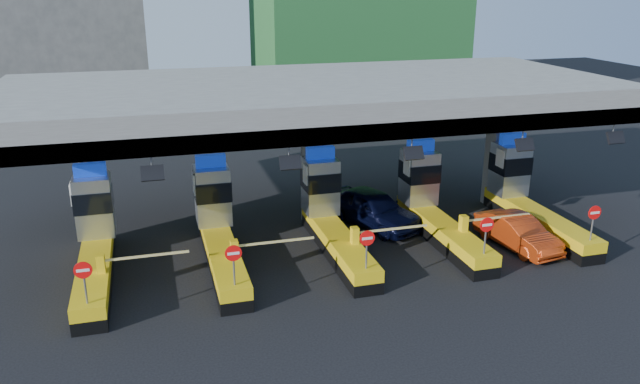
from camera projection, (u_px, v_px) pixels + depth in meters
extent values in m
plane|color=black|center=(331.00, 246.00, 28.16)|extent=(120.00, 120.00, 0.00)
cube|color=slate|center=(313.00, 97.00, 28.89)|extent=(28.00, 12.00, 1.50)
cube|color=#4C4C49|center=(352.00, 132.00, 23.82)|extent=(28.00, 0.60, 0.70)
cube|color=slate|center=(95.00, 187.00, 27.44)|extent=(1.00, 1.00, 5.50)
cube|color=slate|center=(314.00, 169.00, 30.01)|extent=(1.00, 1.00, 5.50)
cube|color=slate|center=(498.00, 154.00, 32.58)|extent=(1.00, 1.00, 5.50)
cylinder|color=slate|center=(151.00, 162.00, 22.08)|extent=(0.06, 0.06, 0.50)
cube|color=black|center=(152.00, 173.00, 22.01)|extent=(0.80, 0.38, 0.54)
cylinder|color=slate|center=(289.00, 152.00, 23.37)|extent=(0.06, 0.06, 0.50)
cube|color=black|center=(290.00, 163.00, 23.30)|extent=(0.80, 0.38, 0.54)
cylinder|color=slate|center=(412.00, 143.00, 24.65)|extent=(0.06, 0.06, 0.50)
cube|color=black|center=(414.00, 153.00, 24.58)|extent=(0.80, 0.38, 0.54)
cylinder|color=slate|center=(523.00, 135.00, 25.94)|extent=(0.06, 0.06, 0.50)
cube|color=black|center=(525.00, 145.00, 25.87)|extent=(0.80, 0.38, 0.54)
cylinder|color=slate|center=(614.00, 129.00, 27.10)|extent=(0.06, 0.06, 0.50)
cube|color=black|center=(616.00, 138.00, 27.03)|extent=(0.80, 0.38, 0.54)
cube|color=black|center=(96.00, 277.00, 24.59)|extent=(1.20, 8.00, 0.50)
cube|color=#E5B70C|center=(95.00, 266.00, 24.43)|extent=(1.20, 8.00, 0.50)
cube|color=#9EA3A8|center=(94.00, 205.00, 26.49)|extent=(1.50, 1.50, 2.60)
cube|color=black|center=(93.00, 199.00, 26.37)|extent=(1.56, 1.56, 0.90)
cube|color=#0C2DBF|center=(90.00, 170.00, 25.98)|extent=(1.30, 0.35, 0.55)
cube|color=white|center=(71.00, 193.00, 25.79)|extent=(0.06, 0.70, 0.90)
cylinder|color=slate|center=(85.00, 286.00, 20.86)|extent=(0.07, 0.07, 1.30)
cylinder|color=red|center=(83.00, 270.00, 20.64)|extent=(0.60, 0.04, 0.60)
cube|color=white|center=(83.00, 270.00, 20.62)|extent=(0.42, 0.02, 0.10)
cube|color=#E5B70C|center=(101.00, 263.00, 23.24)|extent=(0.30, 0.35, 0.70)
cube|color=white|center=(146.00, 256.00, 23.63)|extent=(3.20, 0.08, 0.08)
cube|color=black|center=(223.00, 263.00, 25.88)|extent=(1.20, 8.00, 0.50)
cube|color=#E5B70C|center=(222.00, 252.00, 25.72)|extent=(1.20, 8.00, 0.50)
cube|color=#9EA3A8|center=(213.00, 195.00, 27.77)|extent=(1.50, 1.50, 2.60)
cube|color=black|center=(212.00, 189.00, 27.66)|extent=(1.56, 1.56, 0.90)
cube|color=#0C2DBF|center=(211.00, 161.00, 27.27)|extent=(1.30, 0.35, 0.55)
cube|color=white|center=(194.00, 183.00, 27.07)|extent=(0.06, 0.70, 0.90)
cylinder|color=slate|center=(234.00, 268.00, 22.15)|extent=(0.07, 0.07, 1.30)
cylinder|color=red|center=(233.00, 253.00, 21.93)|extent=(0.60, 0.04, 0.60)
cube|color=white|center=(233.00, 254.00, 21.90)|extent=(0.42, 0.02, 0.10)
cube|color=#E5B70C|center=(234.00, 249.00, 24.52)|extent=(0.30, 0.35, 0.70)
cube|color=white|center=(275.00, 242.00, 24.91)|extent=(3.20, 0.08, 0.08)
cube|color=black|center=(338.00, 249.00, 27.16)|extent=(1.20, 8.00, 0.50)
cube|color=#E5B70C|center=(338.00, 239.00, 27.00)|extent=(1.20, 8.00, 0.50)
cube|color=#9EA3A8|center=(320.00, 185.00, 29.06)|extent=(1.50, 1.50, 2.60)
cube|color=black|center=(320.00, 179.00, 28.95)|extent=(1.56, 1.56, 0.90)
cube|color=#0C2DBF|center=(320.00, 153.00, 28.55)|extent=(1.30, 0.35, 0.55)
cube|color=white|center=(305.00, 174.00, 28.36)|extent=(0.06, 0.70, 0.90)
cylinder|color=slate|center=(366.00, 253.00, 23.43)|extent=(0.07, 0.07, 1.30)
cylinder|color=red|center=(367.00, 238.00, 23.21)|extent=(0.60, 0.04, 0.60)
cube|color=white|center=(367.00, 238.00, 23.19)|extent=(0.42, 0.02, 0.10)
cube|color=#E5B70C|center=(355.00, 235.00, 25.81)|extent=(0.30, 0.35, 0.70)
cube|color=white|center=(392.00, 229.00, 26.20)|extent=(3.20, 0.08, 0.08)
cube|color=black|center=(442.00, 237.00, 28.45)|extent=(1.20, 8.00, 0.50)
cube|color=#E5B70C|center=(443.00, 227.00, 28.29)|extent=(1.20, 8.00, 0.50)
cube|color=#9EA3A8|center=(419.00, 177.00, 30.35)|extent=(1.50, 1.50, 2.60)
cube|color=black|center=(419.00, 171.00, 30.23)|extent=(1.56, 1.56, 0.90)
cube|color=#0C2DBF|center=(421.00, 145.00, 29.84)|extent=(1.30, 0.35, 0.55)
cube|color=white|center=(407.00, 166.00, 29.64)|extent=(0.06, 0.70, 0.90)
cylinder|color=slate|center=(485.00, 239.00, 24.72)|extent=(0.07, 0.07, 1.30)
cylinder|color=red|center=(487.00, 225.00, 24.50)|extent=(0.60, 0.04, 0.60)
cube|color=white|center=(487.00, 225.00, 24.48)|extent=(0.42, 0.02, 0.10)
cube|color=#E5B70C|center=(464.00, 223.00, 27.09)|extent=(0.30, 0.35, 0.70)
cube|color=white|center=(497.00, 217.00, 27.48)|extent=(3.20, 0.08, 0.08)
cube|color=black|center=(538.00, 226.00, 29.73)|extent=(1.20, 8.00, 0.50)
cube|color=#E5B70C|center=(539.00, 216.00, 29.57)|extent=(1.20, 8.00, 0.50)
cube|color=#9EA3A8|center=(510.00, 169.00, 31.63)|extent=(1.50, 1.50, 2.60)
cube|color=black|center=(510.00, 163.00, 31.52)|extent=(1.56, 1.56, 0.90)
cube|color=#0C2DBF|center=(513.00, 139.00, 31.12)|extent=(1.30, 0.35, 0.55)
cube|color=white|center=(500.00, 158.00, 30.93)|extent=(0.06, 0.70, 0.90)
cylinder|color=slate|center=(592.00, 226.00, 26.00)|extent=(0.07, 0.07, 1.30)
cylinder|color=red|center=(595.00, 213.00, 25.78)|extent=(0.60, 0.04, 0.60)
cube|color=white|center=(595.00, 213.00, 25.76)|extent=(0.42, 0.02, 0.10)
cube|color=#E5B70C|center=(563.00, 212.00, 28.38)|extent=(0.30, 0.35, 0.70)
cube|color=white|center=(594.00, 207.00, 28.77)|extent=(3.20, 0.08, 0.08)
cube|color=#4C4C49|center=(60.00, 10.00, 54.50)|extent=(14.00, 10.00, 18.00)
imported|color=black|center=(373.00, 208.00, 30.22)|extent=(4.14, 5.71, 1.81)
imported|color=#B5320D|center=(518.00, 232.00, 27.76)|extent=(2.19, 4.59, 1.45)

